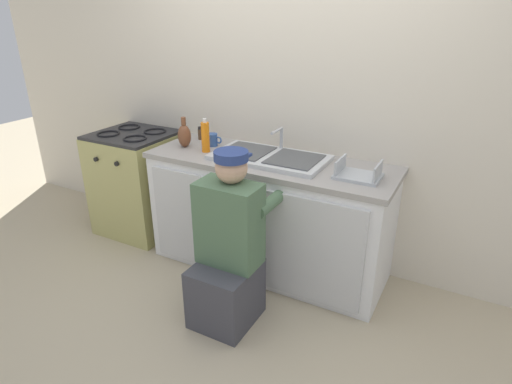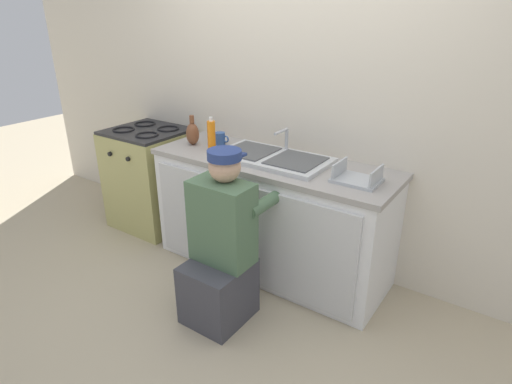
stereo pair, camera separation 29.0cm
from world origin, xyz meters
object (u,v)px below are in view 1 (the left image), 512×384
Objects in this scene: sink_double_basin at (270,157)px; stove_range at (138,182)px; spice_bottle_pepper at (200,133)px; soap_bottle_orange at (205,137)px; plumber_person at (228,254)px; dish_rack_tray at (358,174)px; vase_decorative at (184,135)px; coffee_mug at (213,140)px.

stove_range is at bearing -179.90° from sink_double_basin.
spice_bottle_pepper is 0.33m from soap_bottle_orange.
sink_double_basin is at bearing 0.10° from stove_range.
plumber_person is 3.94× the size of dish_rack_tray.
sink_double_basin is 1.35m from stove_range.
sink_double_basin is at bearing 94.47° from plumber_person.
plumber_person reaches higher than sink_double_basin.
vase_decorative reaches higher than dish_rack_tray.
plumber_person is at bearing -47.20° from soap_bottle_orange.
coffee_mug is at bearing 35.58° from vase_decorative.
stove_range is 8.57× the size of spice_bottle_pepper.
stove_range is 0.89m from coffee_mug.
plumber_person is (0.05, -0.65, -0.43)m from sink_double_basin.
plumber_person is 4.80× the size of vase_decorative.
soap_bottle_orange is at bearing -47.95° from spice_bottle_pepper.
soap_bottle_orange is (0.79, -0.07, 0.53)m from stove_range.
stove_range is 0.77m from vase_decorative.
sink_double_basin is 3.48× the size of vase_decorative.
soap_bottle_orange is (0.04, -0.15, 0.07)m from coffee_mug.
dish_rack_tray is (0.64, -0.05, 0.01)m from sink_double_basin.
dish_rack_tray is at bearing -0.22° from vase_decorative.
dish_rack_tray is at bearing -9.44° from spice_bottle_pepper.
sink_double_basin is at bearing 175.58° from dish_rack_tray.
stove_range is 3.21× the size of dish_rack_tray.
plumber_person is 0.95m from dish_rack_tray.
soap_bottle_orange reaches higher than sink_double_basin.
dish_rack_tray reaches higher than stove_range.
stove_range is 1.48m from plumber_person.
sink_double_basin is 0.54m from coffee_mug.
sink_double_basin reaches higher than coffee_mug.
spice_bottle_pepper is at bearing 166.14° from sink_double_basin.
spice_bottle_pepper is at bearing 17.35° from stove_range.
stove_range is 0.82× the size of plumber_person.
vase_decorative is 1.35m from dish_rack_tray.
soap_bottle_orange is at bearing -75.81° from coffee_mug.
spice_bottle_pepper is 0.83× the size of coffee_mug.
plumber_person is (1.33, -0.65, 0.01)m from stove_range.
vase_decorative reaches higher than stove_range.
spice_bottle_pepper is at bearing 152.03° from coffee_mug.
spice_bottle_pepper is 0.22m from vase_decorative.
vase_decorative is at bearing 141.01° from plumber_person.
stove_range is (-1.28, -0.00, -0.44)m from sink_double_basin.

